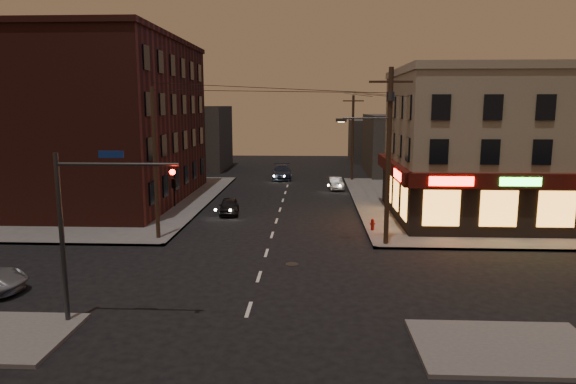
# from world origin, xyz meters

# --- Properties ---
(ground) EXTENTS (120.00, 120.00, 0.00)m
(ground) POSITION_xyz_m (0.00, 0.00, 0.00)
(ground) COLOR black
(ground) RESTS_ON ground
(sidewalk_ne) EXTENTS (24.00, 28.00, 0.15)m
(sidewalk_ne) POSITION_xyz_m (18.00, 19.00, 0.07)
(sidewalk_ne) COLOR #514F4C
(sidewalk_ne) RESTS_ON ground
(sidewalk_nw) EXTENTS (24.00, 28.00, 0.15)m
(sidewalk_nw) POSITION_xyz_m (-18.00, 19.00, 0.07)
(sidewalk_nw) COLOR #514F4C
(sidewalk_nw) RESTS_ON ground
(pizza_building) EXTENTS (15.85, 12.85, 10.50)m
(pizza_building) POSITION_xyz_m (15.93, 13.43, 5.35)
(pizza_building) COLOR gray
(pizza_building) RESTS_ON sidewalk_ne
(brick_apartment) EXTENTS (12.00, 20.00, 13.00)m
(brick_apartment) POSITION_xyz_m (-14.50, 19.00, 6.65)
(brick_apartment) COLOR #471C17
(brick_apartment) RESTS_ON sidewalk_nw
(bg_building_ne_a) EXTENTS (10.00, 12.00, 7.00)m
(bg_building_ne_a) POSITION_xyz_m (14.00, 38.00, 3.50)
(bg_building_ne_a) COLOR #3F3D3A
(bg_building_ne_a) RESTS_ON ground
(bg_building_nw) EXTENTS (9.00, 10.00, 8.00)m
(bg_building_nw) POSITION_xyz_m (-13.00, 42.00, 4.00)
(bg_building_nw) COLOR #3F3D3A
(bg_building_nw) RESTS_ON ground
(bg_building_ne_b) EXTENTS (8.00, 8.00, 6.00)m
(bg_building_ne_b) POSITION_xyz_m (12.00, 52.00, 3.00)
(bg_building_ne_b) COLOR #3F3D3A
(bg_building_ne_b) RESTS_ON ground
(utility_pole_main) EXTENTS (4.20, 0.44, 10.00)m
(utility_pole_main) POSITION_xyz_m (6.68, 5.80, 5.76)
(utility_pole_main) COLOR #382619
(utility_pole_main) RESTS_ON sidewalk_ne
(utility_pole_far) EXTENTS (0.26, 0.26, 9.00)m
(utility_pole_far) POSITION_xyz_m (6.80, 32.00, 4.65)
(utility_pole_far) COLOR #382619
(utility_pole_far) RESTS_ON sidewalk_ne
(utility_pole_west) EXTENTS (0.24, 0.24, 9.00)m
(utility_pole_west) POSITION_xyz_m (-6.80, 6.50, 4.65)
(utility_pole_west) COLOR #382619
(utility_pole_west) RESTS_ON sidewalk_nw
(traffic_signal) EXTENTS (4.49, 0.32, 6.47)m
(traffic_signal) POSITION_xyz_m (-5.57, -5.60, 4.16)
(traffic_signal) COLOR #333538
(traffic_signal) RESTS_ON ground
(sedan_near) EXTENTS (1.79, 3.65, 1.20)m
(sedan_near) POSITION_xyz_m (-3.72, 14.22, 0.60)
(sedan_near) COLOR black
(sedan_near) RESTS_ON ground
(sedan_mid) EXTENTS (1.63, 3.69, 1.18)m
(sedan_mid) POSITION_xyz_m (4.77, 26.24, 0.59)
(sedan_mid) COLOR slate
(sedan_mid) RESTS_ON ground
(sedan_far) EXTENTS (2.39, 5.33, 1.52)m
(sedan_far) POSITION_xyz_m (-0.89, 33.22, 0.76)
(sedan_far) COLOR #1C2438
(sedan_far) RESTS_ON ground
(fire_hydrant) EXTENTS (0.34, 0.34, 0.75)m
(fire_hydrant) POSITION_xyz_m (6.40, 9.02, 0.56)
(fire_hydrant) COLOR maroon
(fire_hydrant) RESTS_ON sidewalk_ne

